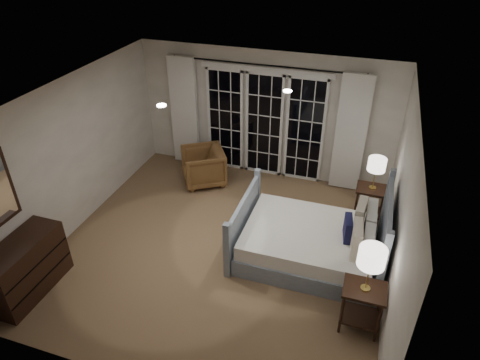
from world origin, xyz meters
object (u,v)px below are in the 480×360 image
(armchair, at_px, (203,166))
(dresser, at_px, (25,268))
(lamp_right, at_px, (377,165))
(nightstand_right, at_px, (370,199))
(lamp_left, at_px, (372,257))
(bed, at_px, (313,242))
(nightstand_left, at_px, (362,302))

(armchair, distance_m, dresser, 3.64)
(lamp_right, height_order, armchair, lamp_right)
(nightstand_right, height_order, armchair, armchair)
(dresser, bearing_deg, armchair, 70.29)
(nightstand_right, distance_m, dresser, 5.41)
(dresser, bearing_deg, lamp_left, 10.03)
(nightstand_right, bearing_deg, dresser, -144.31)
(bed, xyz_separation_m, nightstand_right, (0.74, 1.26, 0.12))
(bed, relative_size, nightstand_left, 3.15)
(nightstand_right, relative_size, lamp_left, 1.04)
(bed, xyz_separation_m, lamp_right, (0.74, 1.26, 0.79))
(nightstand_left, xyz_separation_m, dresser, (-4.45, -0.79, -0.03))
(nightstand_left, distance_m, lamp_left, 0.73)
(nightstand_right, distance_m, lamp_left, 2.48)
(bed, bearing_deg, nightstand_left, -54.14)
(lamp_left, height_order, lamp_right, lamp_left)
(nightstand_right, distance_m, lamp_right, 0.67)
(bed, bearing_deg, dresser, -152.60)
(bed, relative_size, nightstand_right, 3.24)
(lamp_right, bearing_deg, bed, -120.50)
(bed, distance_m, lamp_right, 1.67)
(nightstand_left, distance_m, lamp_right, 2.46)
(nightstand_left, bearing_deg, armchair, 140.67)
(nightstand_right, xyz_separation_m, dresser, (-4.39, -3.16, -0.02))
(bed, height_order, lamp_right, bed)
(nightstand_right, bearing_deg, bed, -120.50)
(nightstand_right, bearing_deg, lamp_right, 180.00)
(bed, height_order, lamp_left, lamp_left)
(bed, relative_size, lamp_right, 3.79)
(lamp_right, relative_size, dresser, 0.48)
(nightstand_left, height_order, nightstand_right, nightstand_left)
(bed, xyz_separation_m, armchair, (-2.42, 1.53, 0.04))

